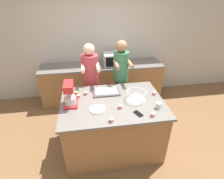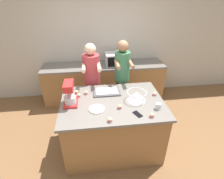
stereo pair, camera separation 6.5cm
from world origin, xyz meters
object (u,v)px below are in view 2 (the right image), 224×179
Objects in this scene: cell_phone at (138,114)px; cupcake_5 at (86,93)px; cupcake_3 at (110,120)px; cupcake_6 at (77,92)px; cupcake_0 at (79,95)px; cupcake_4 at (120,107)px; stand_mixer at (70,94)px; baking_tray at (107,92)px; cupcake_2 at (155,94)px; cupcake_7 at (152,115)px; person_left at (92,83)px; small_plate at (97,109)px; drinking_glass at (158,106)px; microwave_oven at (115,59)px; mixing_bowl at (136,96)px; person_right at (122,80)px; cupcake_1 at (72,88)px.

cupcake_5 reaches higher than cell_phone.
cupcake_3 is 1.00× the size of cupcake_6.
cupcake_0 is 1.00× the size of cupcake_4.
stand_mixer is 0.62m from baking_tray.
cupcake_2 is at bearing 48.86° from cell_phone.
cupcake_7 is (0.99, -0.63, 0.00)m from cupcake_0.
baking_tray is at bearing -4.12° from cupcake_6.
person_left reaches higher than cupcake_5.
cell_phone is at bearing -22.65° from stand_mixer.
cell_phone is 0.73× the size of small_plate.
baking_tray is 7.31× the size of cupcake_5.
cupcake_0 is (-1.13, 0.46, -0.02)m from drinking_glass.
cupcake_3 is at bearing -66.96° from cupcake_5.
cupcake_5 is (0.12, 0.07, 0.00)m from cupcake_0.
cupcake_7 is (0.21, -1.99, -0.07)m from microwave_oven.
drinking_glass is 1.52× the size of cupcake_0.
cupcake_2 is 1.00× the size of cupcake_3.
small_plate is at bearing 178.12° from cupcake_4.
cupcake_3 reaches higher than cell_phone.
cupcake_0 is 0.71m from cupcake_4.
mixing_bowl is 0.91m from cupcake_0.
baking_tray is 7.31× the size of cupcake_6.
stand_mixer is 0.24m from cupcake_0.
cupcake_4 is at bearing 148.25° from cupcake_7.
cupcake_2 is (1.21, -0.10, 0.00)m from cupcake_0.
mixing_bowl reaches higher than cell_phone.
cupcake_2 is 1.26m from cupcake_6.
person_left reaches higher than mixing_bowl.
cupcake_2 is at bearing 24.52° from cupcake_4.
person_right is at bearing 38.89° from stand_mixer.
person_left is 7.40× the size of small_plate.
cupcake_6 is (-0.30, 0.48, 0.02)m from small_plate.
stand_mixer is at bearing -157.09° from baking_tray.
person_left reaches higher than baking_tray.
cupcake_3 is at bearing -177.56° from cupcake_7.
stand_mixer is at bearing 177.90° from mixing_bowl.
person_right is 0.96m from cupcake_4.
cupcake_2 is 1.00× the size of cupcake_5.
mixing_bowl reaches higher than drinking_glass.
cupcake_0 is at bearing 175.16° from cupcake_2.
person_left is 5.47× the size of mixing_bowl.
small_plate is at bearing -59.08° from cupcake_1.
microwave_oven is 2.04× the size of small_plate.
small_plate is at bearing -57.64° from cupcake_6.
mixing_bowl is 5.00× the size of cupcake_7.
drinking_glass is (0.32, 0.09, 0.04)m from cell_phone.
stand_mixer is 5.95× the size of cupcake_1.
cupcake_0 is (0.11, 0.17, -0.13)m from stand_mixer.
cell_phone is 2.70× the size of cupcake_6.
cupcake_6 is at bearing 142.29° from cupcake_4.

